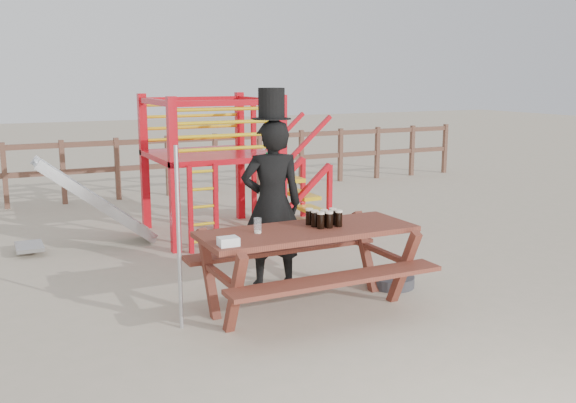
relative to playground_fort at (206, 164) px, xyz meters
The scene contains 10 objects.
ground 3.74m from the playground_fort, 91.99° to the right, with size 60.00×60.00×0.00m, color tan.
back_fence 3.44m from the playground_fort, 92.08° to the left, with size 15.09×0.09×1.20m.
playground_fort is the anchor object (origin of this frame).
picnic_table 3.54m from the playground_fort, 92.31° to the right, with size 2.20×1.52×0.85m.
man_with_hat 2.64m from the playground_fort, 93.04° to the right, with size 0.78×0.61×2.24m.
metal_pole 3.71m from the playground_fort, 113.05° to the right, with size 0.04×0.04×1.75m, color #B2B2B7.
parasol_base 3.59m from the playground_fort, 71.92° to the right, with size 0.52×0.52×0.22m.
paper_bag 3.92m from the playground_fort, 106.23° to the right, with size 0.18×0.14×0.08m, color white.
stout_pints 3.48m from the playground_fort, 89.03° to the right, with size 0.30×0.29×0.17m.
empty_glasses 3.50m from the playground_fort, 100.91° to the right, with size 0.08×0.08×0.15m.
Camera 1 is at (-2.97, -5.45, 2.36)m, focal length 40.00 mm.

